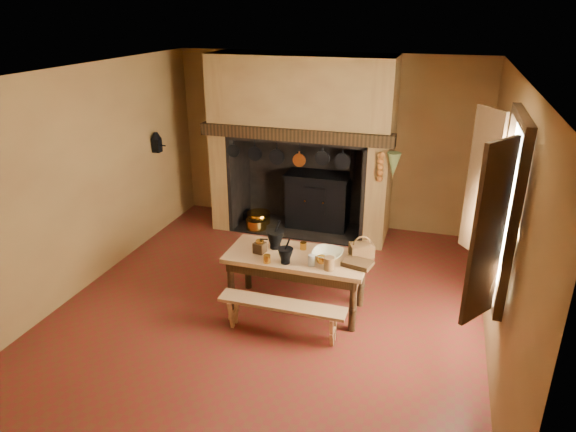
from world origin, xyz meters
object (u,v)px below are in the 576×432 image
object	(u,v)px
work_table	(297,263)
bench_front	(282,311)
mixing_bowl	(328,254)
wicker_basket	(362,250)
iron_range	(319,200)
coffee_grinder	(260,247)

from	to	relation	value
work_table	bench_front	distance (m)	0.65
bench_front	mixing_bowl	bearing A→B (deg)	59.61
mixing_bowl	work_table	bearing A→B (deg)	-173.90
bench_front	wicker_basket	world-z (taller)	wicker_basket
iron_range	wicker_basket	distance (m)	2.56
coffee_grinder	wicker_basket	xyz separation A→B (m)	(1.17, 0.26, 0.01)
iron_range	work_table	size ratio (longest dim) A/B	0.96
iron_range	wicker_basket	size ratio (longest dim) A/B	4.94
wicker_basket	coffee_grinder	bearing A→B (deg)	168.53
wicker_basket	iron_range	bearing A→B (deg)	91.02
iron_range	work_table	distance (m)	2.52
work_table	mixing_bowl	xyz separation A→B (m)	(0.36, 0.04, 0.16)
work_table	iron_range	bearing A→B (deg)	97.91
iron_range	bench_front	size ratio (longest dim) A/B	1.11
work_table	mixing_bowl	distance (m)	0.40
bench_front	coffee_grinder	bearing A→B (deg)	130.48
iron_range	mixing_bowl	bearing A→B (deg)	-73.89
coffee_grinder	mixing_bowl	distance (m)	0.81
iron_range	coffee_grinder	world-z (taller)	iron_range
bench_front	mixing_bowl	distance (m)	0.85
work_table	bench_front	xyz separation A→B (m)	(-0.00, -0.58, -0.30)
work_table	coffee_grinder	bearing A→B (deg)	-171.33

